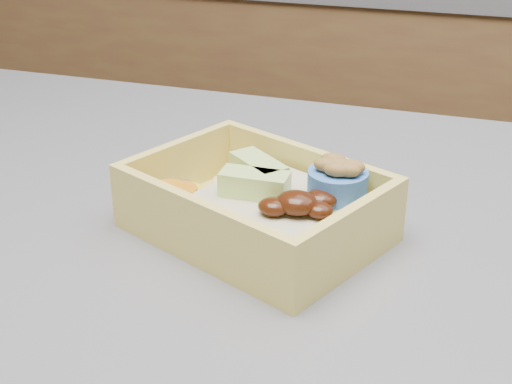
% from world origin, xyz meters
% --- Properties ---
extents(bento_box, '(0.19, 0.17, 0.06)m').
position_xyz_m(bento_box, '(0.12, 0.04, 0.94)').
color(bento_box, '#E1CC5D').
rests_on(bento_box, island).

